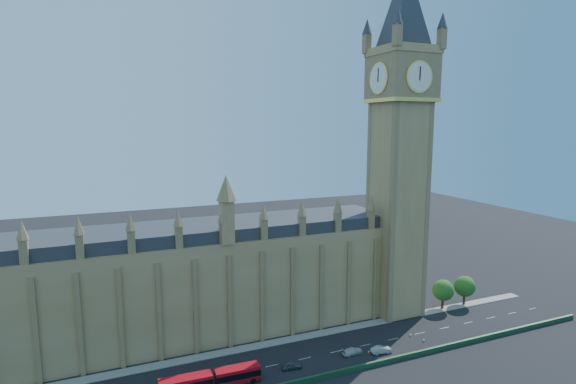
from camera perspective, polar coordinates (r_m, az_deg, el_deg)
name	(u,v)px	position (r m, az deg, el deg)	size (l,w,h in m)	color
ground	(288,362)	(106.73, 0.06, -20.78)	(400.00, 400.00, 0.00)	black
palace_westminster	(158,285)	(114.99, -16.18, -11.31)	(120.00, 20.00, 28.00)	olive
elizabeth_tower	(400,116)	(124.18, 14.08, 9.36)	(20.59, 20.59, 105.00)	olive
bridge_parapet	(305,381)	(99.33, 2.24, -22.81)	(160.00, 0.60, 1.20)	#1E4C2D
kerb_north	(273,343)	(114.47, -1.87, -18.58)	(160.00, 3.00, 0.16)	gray
tree_east_near	(444,290)	(138.34, 19.14, -11.63)	(6.00, 6.00, 8.50)	#382619
tree_east_far	(465,286)	(143.57, 21.57, -11.01)	(6.00, 6.00, 8.50)	#382619
red_bus	(211,380)	(98.34, -9.80, -22.47)	(20.24, 3.85, 3.43)	#AA0B16
car_grey	(291,366)	(103.94, 0.42, -21.17)	(1.76, 4.38, 1.49)	#464B4F
car_silver	(381,350)	(111.93, 11.78, -19.01)	(1.71, 4.90, 1.61)	#9C9FA4
car_white	(352,351)	(110.42, 8.19, -19.37)	(2.06, 5.07, 1.47)	silver
cone_a	(350,354)	(109.87, 7.86, -19.76)	(0.50, 0.50, 0.63)	black
cone_b	(369,352)	(111.53, 10.23, -19.34)	(0.56, 0.56, 0.70)	black
cone_c	(424,340)	(119.51, 16.85, -17.59)	(0.50, 0.50, 0.70)	black
cone_d	(411,335)	(121.38, 15.29, -17.09)	(0.51, 0.51, 0.69)	black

